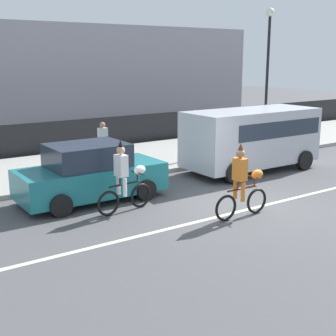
# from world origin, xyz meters

# --- Properties ---
(ground_plane) EXTENTS (80.00, 80.00, 0.00)m
(ground_plane) POSITION_xyz_m (0.00, 0.00, 0.00)
(ground_plane) COLOR #4C4C4F
(road_centre_line) EXTENTS (36.00, 0.14, 0.01)m
(road_centre_line) POSITION_xyz_m (0.00, -0.50, 0.00)
(road_centre_line) COLOR beige
(road_centre_line) RESTS_ON ground
(sidewalk_curb) EXTENTS (60.00, 5.00, 0.15)m
(sidewalk_curb) POSITION_xyz_m (0.00, 6.50, 0.07)
(sidewalk_curb) COLOR #9E9B93
(sidewalk_curb) RESTS_ON ground
(fence_line) EXTENTS (40.00, 0.08, 1.40)m
(fence_line) POSITION_xyz_m (0.00, 9.40, 0.70)
(fence_line) COLOR black
(fence_line) RESTS_ON ground
(building_backdrop) EXTENTS (28.00, 8.00, 5.70)m
(building_backdrop) POSITION_xyz_m (-0.70, 18.00, 2.85)
(building_backdrop) COLOR #99939E
(building_backdrop) RESTS_ON ground
(parade_cyclist_zebra) EXTENTS (1.72, 0.51, 1.92)m
(parade_cyclist_zebra) POSITION_xyz_m (-2.77, 1.21, 0.84)
(parade_cyclist_zebra) COLOR black
(parade_cyclist_zebra) RESTS_ON ground
(parade_cyclist_orange) EXTENTS (1.72, 0.50, 1.92)m
(parade_cyclist_orange) POSITION_xyz_m (-0.54, -0.84, 0.84)
(parade_cyclist_orange) COLOR black
(parade_cyclist_orange) RESTS_ON ground
(parked_van_silver) EXTENTS (5.00, 2.22, 2.18)m
(parked_van_silver) POSITION_xyz_m (3.26, 2.70, 1.28)
(parked_van_silver) COLOR silver
(parked_van_silver) RESTS_ON ground
(parked_car_teal) EXTENTS (4.10, 1.92, 1.64)m
(parked_car_teal) POSITION_xyz_m (-3.09, 2.62, 0.78)
(parked_car_teal) COLOR #1E727A
(parked_car_teal) RESTS_ON ground
(street_lamp_post) EXTENTS (0.36, 0.36, 5.86)m
(street_lamp_post) POSITION_xyz_m (6.83, 5.57, 3.99)
(street_lamp_post) COLOR black
(street_lamp_post) RESTS_ON sidewalk_curb
(pedestrian_onlooker) EXTENTS (0.32, 0.20, 1.62)m
(pedestrian_onlooker) POSITION_xyz_m (-1.20, 5.57, 1.01)
(pedestrian_onlooker) COLOR #33333D
(pedestrian_onlooker) RESTS_ON sidewalk_curb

